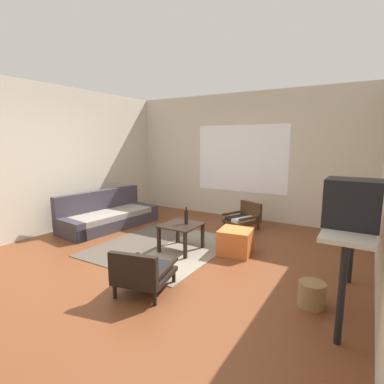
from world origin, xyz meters
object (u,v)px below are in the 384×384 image
clay_vase (354,203)px  armchair_striped_foreground (142,272)px  crt_television (352,203)px  coffee_table (181,229)px  couch (108,216)px  glass_bottle (186,217)px  wicker_basket (312,294)px  armchair_by_window (244,217)px  console_shelf (350,233)px  ottoman_orange (236,241)px

clay_vase → armchair_striped_foreground: bearing=-149.4°
crt_television → clay_vase: size_ratio=1.35×
coffee_table → clay_vase: clay_vase is taller
coffee_table → armchair_striped_foreground: size_ratio=0.82×
couch → clay_vase: (4.28, -0.53, 0.82)m
glass_bottle → wicker_basket: (1.96, -0.70, -0.40)m
armchair_by_window → armchair_striped_foreground: size_ratio=1.01×
coffee_table → console_shelf: bearing=-12.0°
clay_vase → glass_bottle: bearing=174.1°
glass_bottle → armchair_by_window: bearing=78.0°
ottoman_orange → wicker_basket: size_ratio=1.74×
console_shelf → crt_television: size_ratio=3.10×
ottoman_orange → crt_television: size_ratio=1.03×
couch → armchair_striped_foreground: (2.32, -1.68, 0.04)m
ottoman_orange → clay_vase: (1.54, -0.50, 0.84)m
couch → coffee_table: (1.97, -0.36, 0.13)m
coffee_table → armchair_by_window: size_ratio=0.81×
armchair_striped_foreground → wicker_basket: (1.67, 0.68, -0.12)m
armchair_striped_foreground → clay_vase: clay_vase is taller
console_shelf → wicker_basket: console_shelf is taller
coffee_table → crt_television: crt_television is taller
couch → coffee_table: bearing=-10.3°
armchair_by_window → crt_television: (1.92, -2.33, 0.90)m
coffee_table → armchair_by_window: bearing=76.6°
ottoman_orange → coffee_table: bearing=-157.1°
ottoman_orange → console_shelf: size_ratio=0.33×
armchair_striped_foreground → crt_television: 2.23m
coffee_table → armchair_striped_foreground: bearing=-75.2°
armchair_by_window → coffee_table: bearing=-103.4°
armchair_striped_foreground → glass_bottle: 1.45m
clay_vase → armchair_by_window: bearing=136.7°
console_shelf → clay_vase: bearing=90.0°
couch → glass_bottle: 2.08m
armchair_by_window → console_shelf: console_shelf is taller
coffee_table → console_shelf: (2.31, -0.49, 0.45)m
coffee_table → armchair_striped_foreground: 1.38m
ottoman_orange → crt_television: 2.07m
coffee_table → wicker_basket: size_ratio=2.20×
crt_television → glass_bottle: crt_television is taller
ottoman_orange → glass_bottle: 0.83m
console_shelf → glass_bottle: 2.33m
console_shelf → crt_television: (-0.00, -0.20, 0.33)m
clay_vase → glass_bottle: clay_vase is taller
couch → console_shelf: 4.40m
clay_vase → wicker_basket: (-0.29, -0.47, -0.90)m
coffee_table → couch: bearing=169.7°
armchair_by_window → wicker_basket: bearing=-54.5°
armchair_striped_foreground → ottoman_orange: size_ratio=1.55×
coffee_table → armchair_striped_foreground: (0.35, -1.33, -0.09)m
coffee_table → console_shelf: 2.40m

